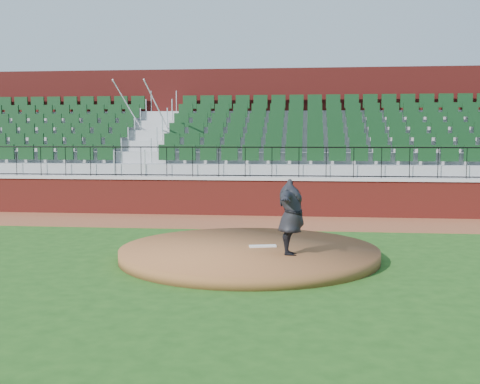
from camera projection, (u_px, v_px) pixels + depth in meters
name	position (u px, v px, depth m)	size (l,w,h in m)	color
ground	(232.00, 257.00, 13.26)	(90.00, 90.00, 0.00)	#1E4B15
warning_track	(254.00, 222.00, 18.60)	(34.00, 3.20, 0.01)	brown
field_wall	(258.00, 198.00, 20.13)	(34.00, 0.35, 1.20)	maroon
wall_cap	(258.00, 179.00, 20.07)	(34.00, 0.45, 0.10)	#B7B7B7
wall_railing	(259.00, 162.00, 20.02)	(34.00, 0.05, 1.00)	black
seating_stands	(264.00, 146.00, 22.67)	(34.00, 5.10, 4.60)	gray
concourse_wall	(269.00, 134.00, 25.40)	(34.00, 0.50, 5.50)	maroon
pitchers_mound	(249.00, 253.00, 13.02)	(5.60, 5.60, 0.25)	brown
pitching_rubber	(263.00, 246.00, 13.04)	(0.59, 0.15, 0.04)	white
pitcher	(291.00, 217.00, 12.11)	(1.91, 0.52, 1.55)	black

